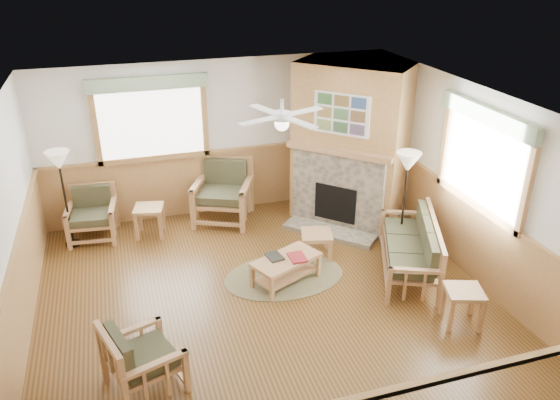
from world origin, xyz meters
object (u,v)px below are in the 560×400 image
object	(u,v)px
armchair_left	(143,357)
armchair_back_left	(92,215)
end_table_sofa	(462,306)
footstool	(316,244)
floor_lamp_left	(65,199)
end_table_chairs	(150,221)
coffee_table	(286,270)
armchair_back_right	(223,193)
sofa	(409,247)
floor_lamp_right	(404,203)

from	to	relation	value
armchair_left	armchair_back_left	bearing A→B (deg)	-9.98
armchair_left	end_table_sofa	world-z (taller)	armchair_left
footstool	floor_lamp_left	xyz separation A→B (m)	(-3.61, 1.50, 0.60)
footstool	end_table_chairs	bearing A→B (deg)	148.62
coffee_table	end_table_chairs	size ratio (longest dim) A/B	1.90
armchair_back_right	coffee_table	xyz separation A→B (m)	(0.45, -2.16, -0.32)
armchair_back_right	end_table_chairs	world-z (taller)	armchair_back_right
coffee_table	floor_lamp_left	world-z (taller)	floor_lamp_left
armchair_left	floor_lamp_left	xyz separation A→B (m)	(-0.86, 3.53, 0.39)
sofa	end_table_chairs	xyz separation A→B (m)	(-3.50, 2.25, -0.15)
armchair_back_left	floor_lamp_right	size ratio (longest dim) A/B	0.51
end_table_chairs	footstool	xyz separation A→B (m)	(2.38, -1.45, -0.06)
floor_lamp_right	floor_lamp_left	bearing A→B (deg)	160.78
armchair_left	end_table_chairs	xyz separation A→B (m)	(0.36, 3.49, -0.15)
sofa	end_table_sofa	xyz separation A→B (m)	(0.04, -1.29, -0.16)
end_table_sofa	armchair_left	bearing A→B (deg)	179.23
sofa	floor_lamp_left	distance (m)	5.28
sofa	armchair_back_left	distance (m)	5.02
end_table_chairs	end_table_sofa	bearing A→B (deg)	-44.95
armchair_back_left	end_table_sofa	world-z (taller)	armchair_back_left
armchair_back_right	end_table_sofa	bearing A→B (deg)	-33.60
armchair_left	floor_lamp_left	distance (m)	3.66
armchair_back_left	coffee_table	size ratio (longest dim) A/B	0.86
coffee_table	footstool	distance (m)	0.86
armchair_back_right	armchair_left	xyz separation A→B (m)	(-1.63, -3.66, -0.11)
floor_lamp_right	armchair_back_right	bearing A→B (deg)	142.88
end_table_chairs	armchair_back_right	bearing A→B (deg)	7.54
armchair_back_left	floor_lamp_left	bearing A→B (deg)	-153.32
armchair_left	floor_lamp_left	size ratio (longest dim) A/B	0.51
sofa	end_table_chairs	world-z (taller)	sofa
sofa	coffee_table	bearing A→B (deg)	-74.41
armchair_left	end_table_chairs	size ratio (longest dim) A/B	1.60
armchair_left	floor_lamp_right	xyz separation A→B (m)	(4.06, 1.82, 0.41)
armchair_left	floor_lamp_right	size ratio (longest dim) A/B	0.50
floor_lamp_left	armchair_left	bearing A→B (deg)	-76.27
armchair_back_left	floor_lamp_left	distance (m)	0.52
armchair_back_left	armchair_left	distance (m)	3.69
footstool	floor_lamp_right	world-z (taller)	floor_lamp_right
armchair_back_left	floor_lamp_left	world-z (taller)	floor_lamp_left
floor_lamp_left	coffee_table	bearing A→B (deg)	-34.71
footstool	floor_lamp_left	world-z (taller)	floor_lamp_left
armchair_back_left	footstool	bearing A→B (deg)	-19.63
end_table_sofa	footstool	bearing A→B (deg)	119.17
sofa	footstool	distance (m)	1.40
sofa	armchair_left	xyz separation A→B (m)	(-3.87, -1.23, 0.00)
coffee_table	floor_lamp_right	size ratio (longest dim) A/B	0.59
sofa	end_table_sofa	bearing A→B (deg)	25.83
armchair_left	coffee_table	bearing A→B (deg)	-72.42
end_table_sofa	floor_lamp_left	distance (m)	6.00
coffee_table	footstool	world-z (taller)	footstool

